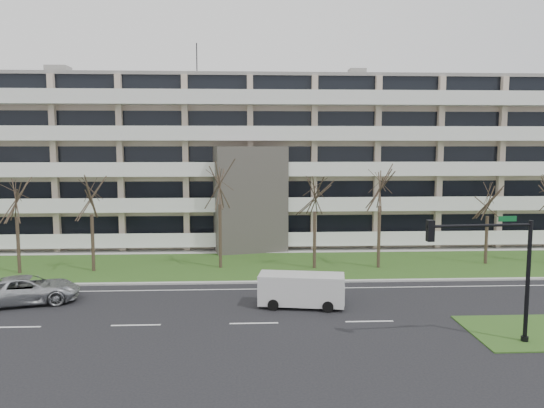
{
  "coord_description": "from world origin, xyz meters",
  "views": [
    {
      "loc": [
        -0.35,
        -26.37,
        9.11
      ],
      "look_at": [
        1.42,
        10.0,
        5.05
      ],
      "focal_mm": 35.0,
      "sensor_mm": 36.0,
      "label": 1
    }
  ],
  "objects": [
    {
      "name": "apartment_building",
      "position": [
        -0.01,
        25.32,
        7.61
      ],
      "size": [
        60.5,
        15.1,
        18.75
      ],
      "color": "beige",
      "rests_on": "ground"
    },
    {
      "name": "tree_2",
      "position": [
        -11.43,
        11.79,
        5.79
      ],
      "size": [
        3.73,
        3.73,
        7.45
      ],
      "color": "#382B21",
      "rests_on": "ground"
    },
    {
      "name": "white_van",
      "position": [
        2.8,
        2.72,
        1.12
      ],
      "size": [
        5.03,
        2.57,
        1.86
      ],
      "rotation": [
        0.0,
        0.0,
        -0.17
      ],
      "color": "silver",
      "rests_on": "ground"
    },
    {
      "name": "tree_3",
      "position": [
        -2.3,
        12.42,
        6.64
      ],
      "size": [
        4.26,
        4.26,
        8.53
      ],
      "color": "#382B21",
      "rests_on": "ground"
    },
    {
      "name": "tree_4",
      "position": [
        4.66,
        11.92,
        5.94
      ],
      "size": [
        3.82,
        3.82,
        7.64
      ],
      "color": "#382B21",
      "rests_on": "ground"
    },
    {
      "name": "sidewalk",
      "position": [
        0.0,
        18.5,
        0.04
      ],
      "size": [
        90.0,
        2.0,
        0.08
      ],
      "primitive_type": "cube",
      "color": "#B2B2AD",
      "rests_on": "ground"
    },
    {
      "name": "grass_median",
      "position": [
        14.0,
        -2.0,
        0.03
      ],
      "size": [
        7.0,
        5.0,
        0.06
      ],
      "primitive_type": "cube",
      "color": "#36541C",
      "rests_on": "ground"
    },
    {
      "name": "ground",
      "position": [
        0.0,
        0.0,
        0.0
      ],
      "size": [
        160.0,
        160.0,
        0.0
      ],
      "primitive_type": "plane",
      "color": "black",
      "rests_on": "ground"
    },
    {
      "name": "lane_edge_line",
      "position": [
        0.0,
        6.5,
        0.01
      ],
      "size": [
        90.0,
        0.12,
        0.01
      ],
      "primitive_type": "cube",
      "color": "white",
      "rests_on": "ground"
    },
    {
      "name": "blue_sedan",
      "position": [
        3.04,
        3.82,
        0.71
      ],
      "size": [
        4.55,
        2.75,
        1.42
      ],
      "primitive_type": "imported",
      "rotation": [
        0.0,
        0.0,
        1.88
      ],
      "color": "#7A9CD4",
      "rests_on": "ground"
    },
    {
      "name": "tree_6",
      "position": [
        17.99,
        12.76,
        5.17
      ],
      "size": [
        3.33,
        3.33,
        6.66
      ],
      "color": "#382B21",
      "rests_on": "ground"
    },
    {
      "name": "tree_1",
      "position": [
        -16.5,
        11.35,
        5.64
      ],
      "size": [
        3.63,
        3.63,
        7.26
      ],
      "color": "#382B21",
      "rests_on": "ground"
    },
    {
      "name": "curb",
      "position": [
        0.0,
        8.0,
        0.06
      ],
      "size": [
        90.0,
        0.35,
        0.12
      ],
      "primitive_type": "cube",
      "color": "#B2B2AD",
      "rests_on": "ground"
    },
    {
      "name": "grass_verge",
      "position": [
        0.0,
        13.0,
        0.03
      ],
      "size": [
        90.0,
        10.0,
        0.06
      ],
      "primitive_type": "cube",
      "color": "#36541C",
      "rests_on": "ground"
    },
    {
      "name": "tree_5",
      "position": [
        9.44,
        11.87,
        6.49
      ],
      "size": [
        4.17,
        4.17,
        8.34
      ],
      "color": "#382B21",
      "rests_on": "ground"
    },
    {
      "name": "silver_pickup",
      "position": [
        -13.02,
        4.16,
        0.79
      ],
      "size": [
        6.17,
        3.95,
        1.58
      ],
      "primitive_type": "imported",
      "rotation": [
        0.0,
        0.0,
        1.82
      ],
      "color": "#ADB0B5",
      "rests_on": "ground"
    },
    {
      "name": "traffic_signal",
      "position": [
        10.86,
        -3.35,
        3.84
      ],
      "size": [
        5.12,
        0.68,
        5.93
      ],
      "rotation": [
        0.0,
        0.0,
        0.07
      ],
      "color": "black",
      "rests_on": "ground"
    }
  ]
}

